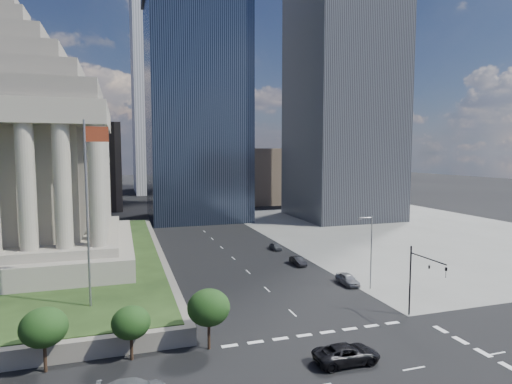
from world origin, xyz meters
name	(u,v)px	position (x,y,z in m)	size (l,w,h in m)	color
ground	(188,216)	(0.00, 100.00, 0.00)	(500.00, 500.00, 0.00)	black
sidewalk_ne	(407,231)	(46.00, 60.00, 0.01)	(68.00, 90.00, 0.03)	slate
war_memorial	(10,133)	(-34.00, 48.00, 21.40)	(34.00, 34.00, 39.00)	gray
flagpole	(89,203)	(-21.83, 24.00, 13.11)	(2.52, 0.24, 20.00)	slate
midrise_glass	(196,111)	(2.00, 95.00, 30.00)	(26.00, 26.00, 60.00)	black
highrise_ne	(344,39)	(42.00, 85.00, 50.00)	(26.00, 28.00, 100.00)	black
building_filler_ne	(259,175)	(32.00, 130.00, 10.00)	(20.00, 30.00, 20.00)	brown
building_filler_nw	(84,166)	(-30.00, 130.00, 14.00)	(24.00, 30.00, 28.00)	brown
traffic_signal_ne	(421,274)	(12.50, 13.70, 5.25)	(0.30, 5.74, 8.00)	black
street_lamp_north	(370,248)	(13.33, 25.00, 5.66)	(2.13, 0.22, 10.00)	slate
pickup_truck	(347,354)	(0.00, 7.64, 0.83)	(5.95, 2.74, 1.65)	black
parked_sedan_near	(348,279)	(11.50, 27.61, 0.79)	(1.86, 4.62, 1.58)	gray
parked_sedan_mid	(298,261)	(9.00, 39.42, 0.67)	(4.10, 1.43, 1.35)	black
parked_sedan_far	(276,247)	(9.37, 50.97, 0.64)	(3.76, 1.51, 1.28)	#4F5156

